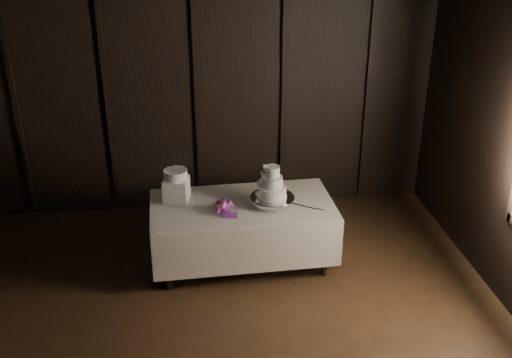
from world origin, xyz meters
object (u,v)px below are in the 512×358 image
(display_table, at_px, (243,231))
(bouquet, at_px, (224,207))
(cake_stand, at_px, (272,201))
(wedding_cake, at_px, (270,186))
(box_pedestal, at_px, (176,189))
(small_cake, at_px, (176,175))

(display_table, distance_m, bouquet, 0.48)
(display_table, relative_size, bouquet, 5.49)
(cake_stand, xyz_separation_m, wedding_cake, (-0.03, -0.02, 0.19))
(cake_stand, xyz_separation_m, box_pedestal, (-1.03, 0.24, 0.08))
(bouquet, bearing_deg, small_cake, 145.69)
(wedding_cake, xyz_separation_m, small_cake, (-1.00, 0.25, 0.07))
(cake_stand, bearing_deg, small_cake, 167.01)
(display_table, height_order, wedding_cake, wedding_cake)
(small_cake, bearing_deg, display_table, -14.90)
(display_table, relative_size, wedding_cake, 5.62)
(cake_stand, height_order, box_pedestal, box_pedestal)
(cake_stand, distance_m, wedding_cake, 0.19)
(cake_stand, xyz_separation_m, bouquet, (-0.53, -0.10, 0.01))
(display_table, relative_size, small_cake, 7.90)
(wedding_cake, height_order, bouquet, wedding_cake)
(small_cake, bearing_deg, box_pedestal, 0.00)
(cake_stand, height_order, bouquet, bouquet)
(wedding_cake, bearing_deg, small_cake, -170.74)
(cake_stand, bearing_deg, box_pedestal, 167.01)
(cake_stand, bearing_deg, display_table, 171.31)
(display_table, bearing_deg, bouquet, -146.04)
(bouquet, relative_size, box_pedestal, 1.42)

